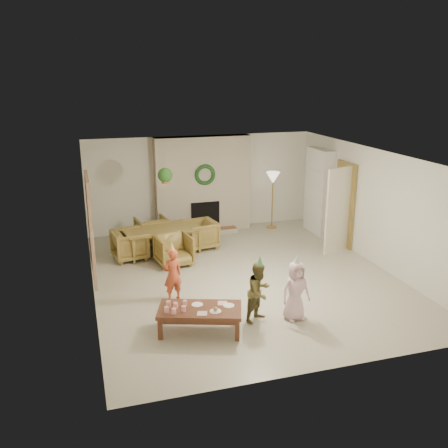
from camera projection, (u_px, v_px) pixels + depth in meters
name	position (u px, v px, depth m)	size (l,w,h in m)	color
floor	(243.00, 277.00, 10.17)	(7.00, 7.00, 0.00)	#B7B29E
ceiling	(245.00, 156.00, 9.44)	(7.00, 7.00, 0.00)	white
wall_back	(201.00, 183.00, 13.01)	(7.00, 7.00, 0.00)	silver
wall_front	(329.00, 290.00, 6.60)	(7.00, 7.00, 0.00)	silver
wall_left	(89.00, 232.00, 8.98)	(7.00, 7.00, 0.00)	silver
wall_right	(375.00, 207.00, 10.63)	(7.00, 7.00, 0.00)	silver
fireplace_mass	(203.00, 184.00, 12.82)	(2.50, 0.40, 2.50)	#552D16
fireplace_hearth	(207.00, 232.00, 12.85)	(1.60, 0.30, 0.12)	brown
fireplace_firebox	(205.00, 216.00, 12.89)	(0.75, 0.12, 0.75)	black
fireplace_wreath	(205.00, 175.00, 12.52)	(0.54, 0.54, 0.10)	#173F1C
floor_lamp_base	(272.00, 227.00, 13.42)	(0.29, 0.29, 0.03)	gold
floor_lamp_post	(272.00, 202.00, 13.21)	(0.03, 0.03, 1.38)	gold
floor_lamp_shade	(273.00, 178.00, 13.02)	(0.37, 0.37, 0.31)	beige
bookshelf_carcass	(319.00, 191.00, 12.73)	(0.30, 1.00, 2.20)	white
bookshelf_shelf_a	(317.00, 215.00, 12.92)	(0.30, 0.92, 0.03)	white
bookshelf_shelf_b	(318.00, 201.00, 12.80)	(0.30, 0.92, 0.03)	white
bookshelf_shelf_c	(318.00, 186.00, 12.68)	(0.30, 0.92, 0.03)	white
bookshelf_shelf_d	(319.00, 170.00, 12.57)	(0.30, 0.92, 0.03)	white
books_row_lower	(319.00, 212.00, 12.74)	(0.20, 0.40, 0.24)	#A41E33
books_row_mid	(316.00, 195.00, 12.80)	(0.20, 0.44, 0.24)	navy
books_row_upper	(320.00, 182.00, 12.55)	(0.20, 0.36, 0.22)	#BE7328
door_frame	(344.00, 204.00, 11.78)	(0.05, 0.86, 2.04)	olive
door_leaf	(338.00, 210.00, 11.34)	(0.05, 0.80, 2.00)	beige
curtain_panel	(91.00, 229.00, 9.17)	(0.06, 1.20, 2.00)	tan
dining_table	(162.00, 241.00, 11.38)	(1.73, 0.97, 0.61)	olive
dining_chair_near	(174.00, 250.00, 10.72)	(0.72, 0.74, 0.67)	olive
dining_chair_far	(152.00, 231.00, 12.03)	(0.72, 0.74, 0.67)	olive
dining_chair_left	(130.00, 245.00, 11.06)	(0.72, 0.74, 0.67)	olive
dining_chair_right	(200.00, 234.00, 11.77)	(0.72, 0.74, 0.67)	olive
hanging_plant_cord	(165.00, 165.00, 10.55)	(0.01, 0.01, 0.70)	tan
hanging_plant_pot	(165.00, 181.00, 10.66)	(0.16, 0.16, 0.12)	#965930
hanging_plant_foliage	(165.00, 175.00, 10.62)	(0.32, 0.32, 0.32)	#1C4717
coffee_table_top	(200.00, 310.00, 7.92)	(1.34, 0.67, 0.06)	#572F1D
coffee_table_apron	(200.00, 314.00, 7.94)	(1.23, 0.57, 0.08)	#572F1D
coffee_leg_fl	(160.00, 329.00, 7.74)	(0.07, 0.07, 0.35)	#572F1D
coffee_leg_fr	(237.00, 330.00, 7.70)	(0.07, 0.07, 0.35)	#572F1D
coffee_leg_bl	(165.00, 313.00, 8.26)	(0.07, 0.07, 0.35)	#572F1D
coffee_leg_br	(237.00, 314.00, 8.22)	(0.07, 0.07, 0.35)	#572F1D
cup_a	(167.00, 310.00, 7.76)	(0.07, 0.07, 0.09)	white
cup_b	(168.00, 304.00, 7.96)	(0.07, 0.07, 0.09)	white
cup_c	(174.00, 311.00, 7.71)	(0.07, 0.07, 0.09)	white
cup_d	(176.00, 305.00, 7.91)	(0.07, 0.07, 0.09)	white
cup_e	(184.00, 309.00, 7.79)	(0.07, 0.07, 0.09)	white
cup_f	(185.00, 303.00, 7.98)	(0.07, 0.07, 0.09)	white
plate_a	(197.00, 304.00, 8.03)	(0.19, 0.19, 0.01)	white
plate_b	(215.00, 311.00, 7.80)	(0.19, 0.19, 0.01)	white
plate_c	(229.00, 305.00, 7.99)	(0.19, 0.19, 0.01)	white
food_scoop	(215.00, 309.00, 7.79)	(0.07, 0.07, 0.07)	tan
napkin_left	(202.00, 313.00, 7.73)	(0.15, 0.15, 0.01)	#D89FB2
napkin_right	(222.00, 303.00, 8.08)	(0.15, 0.15, 0.01)	#D89FB2
child_red	(173.00, 275.00, 8.99)	(0.36, 0.24, 1.00)	#C04829
party_hat_red	(172.00, 247.00, 8.83)	(0.14, 0.14, 0.19)	#F1EF50
child_plaid	(259.00, 292.00, 8.25)	(0.51, 0.39, 1.04)	brown
party_hat_plaid	(260.00, 261.00, 8.09)	(0.12, 0.12, 0.17)	#4AAE63
child_pink	(296.00, 291.00, 8.29)	(0.51, 0.33, 1.04)	silver
party_hat_pink	(297.00, 260.00, 8.12)	(0.13, 0.13, 0.19)	silver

